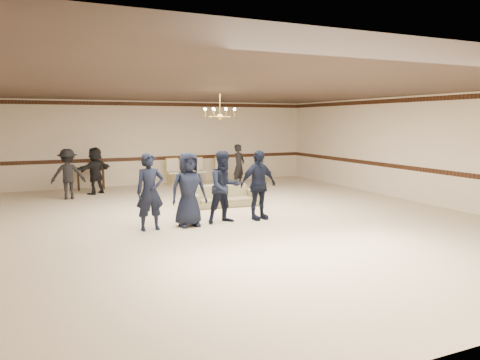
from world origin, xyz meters
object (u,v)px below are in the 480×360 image
at_px(boy_b, 189,189).
at_px(settee, 223,196).
at_px(boy_d, 258,185).
at_px(boy_a, 150,192).
at_px(boy_c, 225,187).
at_px(banquet_chair_mid, 199,171).
at_px(adult_right, 239,165).
at_px(adult_mid, 95,171).
at_px(chandelier, 220,104).
at_px(banquet_chair_left, 174,172).
at_px(banquet_chair_right, 223,170).
at_px(console_table, 91,178).
at_px(adult_left, 68,174).

bearing_deg(boy_b, settee, 48.02).
bearing_deg(boy_d, boy_a, 171.88).
distance_m(boy_c, banquet_chair_mid, 6.81).
bearing_deg(boy_b, adult_right, 53.57).
xyz_separation_m(settee, adult_mid, (-3.10, 3.77, 0.49)).
distance_m(chandelier, settee, 2.68).
relative_size(adult_right, banquet_chair_left, 1.57).
height_order(adult_mid, banquet_chair_left, adult_mid).
height_order(settee, banquet_chair_mid, banquet_chair_mid).
relative_size(boy_a, boy_d, 1.00).
distance_m(boy_d, adult_right, 5.66).
distance_m(adult_mid, banquet_chair_left, 3.08).
xyz_separation_m(boy_a, adult_right, (4.55, 5.35, -0.08)).
bearing_deg(banquet_chair_right, boy_c, -109.92).
bearing_deg(settee, boy_b, -126.23).
bearing_deg(banquet_chair_right, boy_a, -122.10).
relative_size(banquet_chair_right, console_table, 1.06).
height_order(boy_d, banquet_chair_right, boy_d).
distance_m(banquet_chair_right, console_table, 5.01).
height_order(adult_left, banquet_chair_mid, adult_left).
height_order(boy_d, adult_right, boy_d).
height_order(boy_c, console_table, boy_c).
bearing_deg(banquet_chair_mid, boy_d, -99.82).
xyz_separation_m(adult_mid, adult_right, (5.10, -0.40, 0.00)).
bearing_deg(boy_c, console_table, 103.69).
height_order(chandelier, boy_c, chandelier).
distance_m(settee, adult_left, 5.07).
bearing_deg(boy_a, banquet_chair_left, 67.33).
distance_m(boy_b, console_table, 6.99).
xyz_separation_m(banquet_chair_right, console_table, (-5.00, 0.20, -0.10)).
xyz_separation_m(chandelier, boy_b, (-1.31, -1.32, -2.01)).
bearing_deg(console_table, adult_left, -113.23).
height_order(boy_c, adult_mid, boy_c).
bearing_deg(banquet_chair_left, banquet_chair_mid, 2.89).
height_order(boy_c, boy_d, same).
relative_size(adult_right, banquet_chair_right, 1.57).
bearing_deg(banquet_chair_right, chandelier, -110.92).
height_order(boy_c, adult_right, boy_c).
relative_size(boy_a, banquet_chair_left, 1.72).
height_order(settee, adult_right, adult_right).
relative_size(adult_left, adult_right, 1.00).
bearing_deg(console_table, chandelier, -60.61).
bearing_deg(adult_right, boy_c, -153.66).
bearing_deg(banquet_chair_left, boy_c, -92.25).
height_order(chandelier, console_table, chandelier).
height_order(banquet_chair_mid, console_table, banquet_chair_mid).
xyz_separation_m(adult_mid, banquet_chair_right, (4.94, 0.87, -0.29)).
height_order(chandelier, boy_b, chandelier).
xyz_separation_m(boy_d, console_table, (-3.31, 6.81, -0.47)).
bearing_deg(adult_right, boy_d, -145.53).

